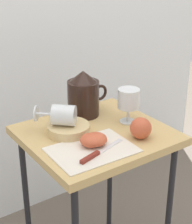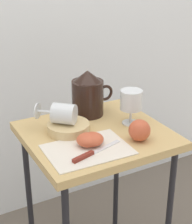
{
  "view_description": "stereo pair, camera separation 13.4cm",
  "coord_description": "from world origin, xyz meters",
  "px_view_note": "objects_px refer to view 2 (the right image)",
  "views": [
    {
      "loc": [
        -0.7,
        -1.01,
        1.34
      ],
      "look_at": [
        0.0,
        0.0,
        0.8
      ],
      "focal_mm": 59.47,
      "sensor_mm": 36.0,
      "label": 1
    },
    {
      "loc": [
        -0.58,
        -1.08,
        1.34
      ],
      "look_at": [
        0.0,
        0.0,
        0.8
      ],
      "focal_mm": 59.47,
      "sensor_mm": 36.0,
      "label": 2
    }
  ],
  "objects_px": {
    "wine_glass_upright": "(132,102)",
    "apple_half_right": "(92,139)",
    "wine_glass_tipped_near": "(63,114)",
    "apple_half_left": "(88,140)",
    "apple_whole": "(139,130)",
    "basket_tray": "(68,128)",
    "table": "(96,150)",
    "pitcher": "(88,97)",
    "knife": "(90,154)"
  },
  "relations": [
    {
      "from": "apple_half_left",
      "to": "basket_tray",
      "type": "bearing_deg",
      "value": 95.56
    },
    {
      "from": "apple_whole",
      "to": "knife",
      "type": "relative_size",
      "value": 0.38
    },
    {
      "from": "pitcher",
      "to": "knife",
      "type": "height_order",
      "value": "pitcher"
    },
    {
      "from": "table",
      "to": "wine_glass_upright",
      "type": "xyz_separation_m",
      "value": [
        0.15,
        -0.0,
        0.17
      ]
    },
    {
      "from": "apple_half_left",
      "to": "apple_whole",
      "type": "xyz_separation_m",
      "value": [
        0.18,
        -0.05,
        0.01
      ]
    },
    {
      "from": "apple_half_left",
      "to": "apple_half_right",
      "type": "bearing_deg",
      "value": -14.73
    },
    {
      "from": "wine_glass_upright",
      "to": "basket_tray",
      "type": "bearing_deg",
      "value": 167.92
    },
    {
      "from": "table",
      "to": "knife",
      "type": "height_order",
      "value": "knife"
    },
    {
      "from": "basket_tray",
      "to": "apple_half_right",
      "type": "relative_size",
      "value": 2.01
    },
    {
      "from": "apple_half_left",
      "to": "knife",
      "type": "relative_size",
      "value": 0.38
    },
    {
      "from": "table",
      "to": "wine_glass_tipped_near",
      "type": "relative_size",
      "value": 4.68
    },
    {
      "from": "knife",
      "to": "wine_glass_tipped_near",
      "type": "bearing_deg",
      "value": 91.35
    },
    {
      "from": "wine_glass_tipped_near",
      "to": "apple_half_right",
      "type": "relative_size",
      "value": 1.98
    },
    {
      "from": "table",
      "to": "knife",
      "type": "distance_m",
      "value": 0.2
    },
    {
      "from": "basket_tray",
      "to": "knife",
      "type": "xyz_separation_m",
      "value": [
        -0.01,
        -0.19,
        -0.01
      ]
    },
    {
      "from": "basket_tray",
      "to": "pitcher",
      "type": "height_order",
      "value": "pitcher"
    },
    {
      "from": "apple_half_left",
      "to": "apple_whole",
      "type": "relative_size",
      "value": 1.0
    },
    {
      "from": "basket_tray",
      "to": "apple_whole",
      "type": "height_order",
      "value": "apple_whole"
    },
    {
      "from": "wine_glass_upright",
      "to": "knife",
      "type": "relative_size",
      "value": 0.66
    },
    {
      "from": "pitcher",
      "to": "apple_whole",
      "type": "relative_size",
      "value": 2.4
    },
    {
      "from": "wine_glass_tipped_near",
      "to": "knife",
      "type": "distance_m",
      "value": 0.21
    },
    {
      "from": "pitcher",
      "to": "wine_glass_upright",
      "type": "distance_m",
      "value": 0.19
    },
    {
      "from": "pitcher",
      "to": "knife",
      "type": "relative_size",
      "value": 0.91
    },
    {
      "from": "table",
      "to": "knife",
      "type": "xyz_separation_m",
      "value": [
        -0.1,
        -0.14,
        0.09
      ]
    },
    {
      "from": "wine_glass_upright",
      "to": "pitcher",
      "type": "bearing_deg",
      "value": 122.69
    },
    {
      "from": "pitcher",
      "to": "apple_half_right",
      "type": "xyz_separation_m",
      "value": [
        -0.11,
        -0.24,
        -0.05
      ]
    },
    {
      "from": "apple_half_left",
      "to": "apple_half_right",
      "type": "xyz_separation_m",
      "value": [
        0.02,
        -0.0,
        0.0
      ]
    },
    {
      "from": "pitcher",
      "to": "apple_half_right",
      "type": "bearing_deg",
      "value": -114.18
    },
    {
      "from": "knife",
      "to": "basket_tray",
      "type": "bearing_deg",
      "value": 86.98
    },
    {
      "from": "wine_glass_upright",
      "to": "apple_half_right",
      "type": "relative_size",
      "value": 1.76
    },
    {
      "from": "wine_glass_tipped_near",
      "to": "apple_half_right",
      "type": "bearing_deg",
      "value": -73.52
    },
    {
      "from": "wine_glass_upright",
      "to": "apple_whole",
      "type": "distance_m",
      "value": 0.14
    },
    {
      "from": "wine_glass_upright",
      "to": "apple_half_right",
      "type": "distance_m",
      "value": 0.24
    },
    {
      "from": "table",
      "to": "apple_half_right",
      "type": "relative_size",
      "value": 9.28
    },
    {
      "from": "wine_glass_tipped_near",
      "to": "apple_whole",
      "type": "height_order",
      "value": "wine_glass_tipped_near"
    },
    {
      "from": "wine_glass_upright",
      "to": "apple_half_right",
      "type": "bearing_deg",
      "value": -158.61
    },
    {
      "from": "apple_half_left",
      "to": "table",
      "type": "bearing_deg",
      "value": 47.26
    },
    {
      "from": "basket_tray",
      "to": "wine_glass_upright",
      "type": "height_order",
      "value": "wine_glass_upright"
    },
    {
      "from": "basket_tray",
      "to": "knife",
      "type": "relative_size",
      "value": 0.76
    },
    {
      "from": "pitcher",
      "to": "knife",
      "type": "distance_m",
      "value": 0.34
    },
    {
      "from": "apple_half_left",
      "to": "knife",
      "type": "height_order",
      "value": "apple_half_left"
    },
    {
      "from": "apple_half_right",
      "to": "apple_whole",
      "type": "distance_m",
      "value": 0.17
    },
    {
      "from": "wine_glass_tipped_near",
      "to": "apple_whole",
      "type": "relative_size",
      "value": 1.98
    },
    {
      "from": "pitcher",
      "to": "apple_whole",
      "type": "distance_m",
      "value": 0.29
    },
    {
      "from": "apple_half_right",
      "to": "apple_whole",
      "type": "xyz_separation_m",
      "value": [
        0.16,
        -0.04,
        0.01
      ]
    },
    {
      "from": "wine_glass_tipped_near",
      "to": "apple_half_left",
      "type": "xyz_separation_m",
      "value": [
        0.03,
        -0.14,
        -0.05
      ]
    },
    {
      "from": "apple_whole",
      "to": "apple_half_left",
      "type": "bearing_deg",
      "value": 165.55
    },
    {
      "from": "knife",
      "to": "apple_whole",
      "type": "bearing_deg",
      "value": 4.26
    },
    {
      "from": "wine_glass_tipped_near",
      "to": "knife",
      "type": "relative_size",
      "value": 0.75
    },
    {
      "from": "knife",
      "to": "table",
      "type": "bearing_deg",
      "value": 55.39
    }
  ]
}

